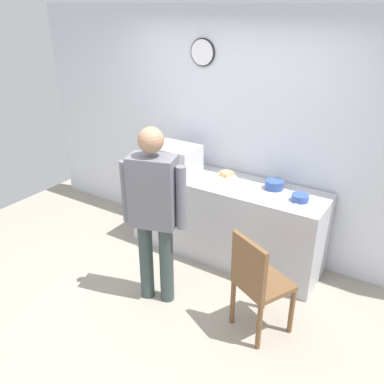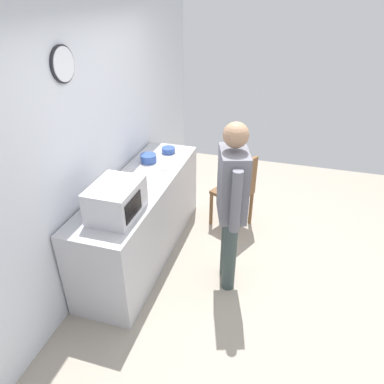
% 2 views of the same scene
% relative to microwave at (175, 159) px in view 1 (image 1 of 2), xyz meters
% --- Properties ---
extents(ground_plane, '(6.00, 6.00, 0.00)m').
position_rel_microwave_xyz_m(ground_plane, '(0.47, -1.16, -1.05)').
color(ground_plane, '#9E9384').
extents(back_wall, '(5.40, 0.13, 2.60)m').
position_rel_microwave_xyz_m(back_wall, '(0.47, 0.44, 0.25)').
color(back_wall, silver).
rests_on(back_wall, ground_plane).
extents(kitchen_counter, '(2.12, 0.62, 0.90)m').
position_rel_microwave_xyz_m(kitchen_counter, '(0.61, 0.06, -0.60)').
color(kitchen_counter, '#B7B7BC').
rests_on(kitchen_counter, ground_plane).
extents(microwave, '(0.50, 0.39, 0.30)m').
position_rel_microwave_xyz_m(microwave, '(0.00, 0.00, 0.00)').
color(microwave, silver).
rests_on(microwave, kitchen_counter).
extents(sandwich_plate, '(0.24, 0.24, 0.07)m').
position_rel_microwave_xyz_m(sandwich_plate, '(0.55, 0.17, -0.13)').
color(sandwich_plate, white).
rests_on(sandwich_plate, kitchen_counter).
extents(salad_bowl, '(0.18, 0.18, 0.09)m').
position_rel_microwave_xyz_m(salad_bowl, '(1.10, 0.16, -0.11)').
color(salad_bowl, '#33519E').
rests_on(salad_bowl, kitchen_counter).
extents(cereal_bowl, '(0.16, 0.16, 0.06)m').
position_rel_microwave_xyz_m(cereal_bowl, '(1.41, 0.03, -0.12)').
color(cereal_bowl, '#33519E').
rests_on(cereal_bowl, kitchen_counter).
extents(fork_utensil, '(0.10, 0.16, 0.01)m').
position_rel_microwave_xyz_m(fork_utensil, '(0.94, -0.09, -0.15)').
color(fork_utensil, silver).
rests_on(fork_utensil, kitchen_counter).
extents(spoon_utensil, '(0.15, 0.12, 0.01)m').
position_rel_microwave_xyz_m(spoon_utensil, '(1.46, -0.11, -0.15)').
color(spoon_utensil, silver).
rests_on(spoon_utensil, kitchen_counter).
extents(person_standing, '(0.57, 0.35, 1.70)m').
position_rel_microwave_xyz_m(person_standing, '(0.42, -0.94, -0.06)').
color(person_standing, '#354442').
rests_on(person_standing, ground_plane).
extents(wooden_chair, '(0.54, 0.54, 0.94)m').
position_rel_microwave_xyz_m(wooden_chair, '(1.39, -0.84, -0.53)').
color(wooden_chair, brown).
rests_on(wooden_chair, ground_plane).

